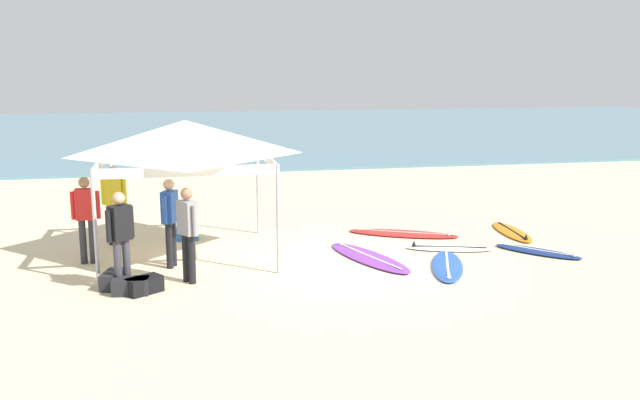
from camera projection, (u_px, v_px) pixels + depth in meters
name	position (u px, v px, depth m)	size (l,w,h in m)	color
ground_plane	(343.00, 265.00, 13.19)	(80.00, 80.00, 0.00)	beige
sea	(228.00, 129.00, 42.34)	(80.00, 36.00, 0.10)	#568499
canopy_tent	(185.00, 138.00, 13.42)	(3.33, 3.33, 2.75)	#B7B7BC
surfboard_white	(449.00, 248.00, 14.27)	(1.87, 1.00, 0.19)	white
surfboard_purple	(368.00, 257.00, 13.59)	(1.48, 2.68, 0.19)	purple
surfboard_navy	(538.00, 251.00, 14.02)	(1.54, 1.71, 0.19)	navy
surfboard_orange	(512.00, 232.00, 15.70)	(0.75, 2.05, 0.19)	orange
surfboard_red	(403.00, 233.00, 15.55)	(2.55, 1.72, 0.19)	red
surfboard_blue	(447.00, 266.00, 12.99)	(1.31, 2.23, 0.19)	blue
person_grey	(188.00, 228.00, 11.92)	(0.38, 0.48, 1.71)	black
person_red	(86.00, 214.00, 13.11)	(0.55, 0.23, 1.71)	#2D2D33
person_yellow	(114.00, 200.00, 14.53)	(0.54, 0.29, 1.71)	black
person_blue	(170.00, 217.00, 12.86)	(0.34, 0.52, 1.71)	black
person_black	(121.00, 234.00, 11.51)	(0.44, 0.40, 1.71)	#383842
gear_bag_near_tent	(131.00, 286.00, 11.44)	(0.60, 0.32, 0.28)	#232328
gear_bag_by_pole	(144.00, 285.00, 11.49)	(0.60, 0.32, 0.28)	black
gear_bag_on_sand	(114.00, 280.00, 11.80)	(0.60, 0.32, 0.28)	#232328
cooler_box	(187.00, 231.00, 15.10)	(0.50, 0.36, 0.39)	#2D60B7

